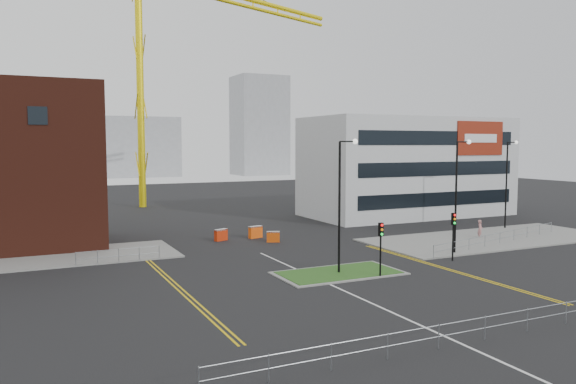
% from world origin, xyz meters
% --- Properties ---
extents(ground, '(200.00, 200.00, 0.00)m').
position_xyz_m(ground, '(0.00, 0.00, 0.00)').
color(ground, black).
rests_on(ground, ground).
extents(pavement_right, '(24.00, 10.00, 0.12)m').
position_xyz_m(pavement_right, '(22.00, 14.00, 0.06)').
color(pavement_right, slate).
rests_on(pavement_right, ground).
extents(island_kerb, '(8.60, 4.60, 0.08)m').
position_xyz_m(island_kerb, '(2.00, 8.00, 0.04)').
color(island_kerb, slate).
rests_on(island_kerb, ground).
extents(grass_island, '(8.00, 4.00, 0.12)m').
position_xyz_m(grass_island, '(2.00, 8.00, 0.06)').
color(grass_island, '#22501A').
rests_on(grass_island, ground).
extents(office_block, '(25.00, 12.20, 12.00)m').
position_xyz_m(office_block, '(26.01, 31.97, 6.00)').
color(office_block, silver).
rests_on(office_block, ground).
extents(tower_crane, '(49.28, 21.37, 36.39)m').
position_xyz_m(tower_crane, '(3.48, 57.29, 25.19)').
color(tower_crane, yellow).
rests_on(tower_crane, ground).
extents(streetlamp_island, '(1.46, 0.36, 9.18)m').
position_xyz_m(streetlamp_island, '(2.22, 8.00, 5.41)').
color(streetlamp_island, black).
rests_on(streetlamp_island, ground).
extents(streetlamp_right_near, '(1.46, 0.36, 9.18)m').
position_xyz_m(streetlamp_right_near, '(14.22, 10.00, 5.41)').
color(streetlamp_right_near, black).
rests_on(streetlamp_right_near, ground).
extents(streetlamp_right_far, '(1.46, 0.36, 9.18)m').
position_xyz_m(streetlamp_right_far, '(28.22, 18.00, 5.41)').
color(streetlamp_right_far, black).
rests_on(streetlamp_right_far, ground).
extents(traffic_light_island, '(0.28, 0.33, 3.65)m').
position_xyz_m(traffic_light_island, '(4.00, 5.98, 2.57)').
color(traffic_light_island, black).
rests_on(traffic_light_island, ground).
extents(traffic_light_right, '(0.28, 0.33, 3.65)m').
position_xyz_m(traffic_light_right, '(12.00, 7.98, 2.57)').
color(traffic_light_right, black).
rests_on(traffic_light_right, ground).
extents(railing_front, '(24.05, 0.05, 1.10)m').
position_xyz_m(railing_front, '(0.00, -6.00, 0.78)').
color(railing_front, gray).
rests_on(railing_front, ground).
extents(railing_left, '(6.05, 0.05, 1.10)m').
position_xyz_m(railing_left, '(-11.00, 18.00, 0.74)').
color(railing_left, gray).
rests_on(railing_left, ground).
extents(railing_right, '(19.05, 5.05, 1.10)m').
position_xyz_m(railing_right, '(20.50, 11.50, 0.78)').
color(railing_right, gray).
rests_on(railing_right, ground).
extents(centre_line, '(0.15, 30.00, 0.01)m').
position_xyz_m(centre_line, '(0.00, 2.00, 0.01)').
color(centre_line, silver).
rests_on(centre_line, ground).
extents(yellow_left_a, '(0.12, 24.00, 0.01)m').
position_xyz_m(yellow_left_a, '(-9.00, 10.00, 0.01)').
color(yellow_left_a, gold).
rests_on(yellow_left_a, ground).
extents(yellow_left_b, '(0.12, 24.00, 0.01)m').
position_xyz_m(yellow_left_b, '(-8.70, 10.00, 0.01)').
color(yellow_left_b, gold).
rests_on(yellow_left_b, ground).
extents(yellow_right_a, '(0.12, 20.00, 0.01)m').
position_xyz_m(yellow_right_a, '(9.50, 6.00, 0.01)').
color(yellow_right_a, gold).
rests_on(yellow_right_a, ground).
extents(yellow_right_b, '(0.12, 20.00, 0.01)m').
position_xyz_m(yellow_right_b, '(9.80, 6.00, 0.01)').
color(yellow_right_b, gold).
rests_on(yellow_right_b, ground).
extents(skyline_b, '(24.00, 12.00, 16.00)m').
position_xyz_m(skyline_b, '(10.00, 130.00, 8.00)').
color(skyline_b, gray).
rests_on(skyline_b, ground).
extents(skyline_c, '(14.00, 12.00, 28.00)m').
position_xyz_m(skyline_c, '(45.00, 125.00, 14.00)').
color(skyline_c, gray).
rests_on(skyline_c, ground).
extents(skyline_d, '(30.00, 12.00, 12.00)m').
position_xyz_m(skyline_d, '(-8.00, 140.00, 6.00)').
color(skyline_d, gray).
rests_on(skyline_d, ground).
extents(pedestrian, '(0.77, 0.73, 1.76)m').
position_xyz_m(pedestrian, '(21.28, 14.67, 0.88)').
color(pedestrian, tan).
rests_on(pedestrian, ground).
extents(barrier_left, '(1.34, 0.84, 1.07)m').
position_xyz_m(barrier_left, '(-1.00, 24.00, 0.58)').
color(barrier_left, red).
rests_on(barrier_left, ground).
extents(barrier_mid, '(1.23, 0.83, 0.98)m').
position_xyz_m(barrier_mid, '(3.00, 21.24, 0.53)').
color(barrier_mid, '#CC470B').
rests_on(barrier_mid, ground).
extents(barrier_right, '(1.41, 0.78, 1.13)m').
position_xyz_m(barrier_right, '(2.41, 24.00, 0.61)').
color(barrier_right, '#FC550E').
rests_on(barrier_right, ground).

